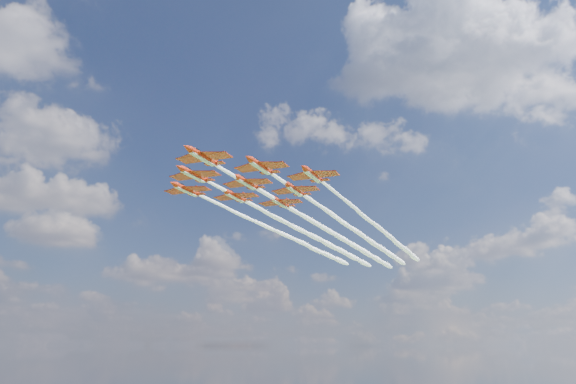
% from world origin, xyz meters
% --- Properties ---
extents(jet_lead, '(99.10, 71.29, 3.04)m').
position_xyz_m(jet_lead, '(25.52, 23.46, 88.13)').
color(jet_lead, red).
extents(jet_row2_port, '(99.10, 71.29, 3.04)m').
position_xyz_m(jet_row2_port, '(37.51, 22.61, 88.13)').
color(jet_row2_port, red).
extents(jet_row2_starb, '(99.10, 71.29, 3.04)m').
position_xyz_m(jet_row2_starb, '(28.71, 35.06, 88.13)').
color(jet_row2_starb, red).
extents(jet_row3_port, '(99.10, 71.29, 3.04)m').
position_xyz_m(jet_row3_port, '(49.51, 21.76, 88.13)').
color(jet_row3_port, red).
extents(jet_row3_centre, '(99.10, 71.29, 3.04)m').
position_xyz_m(jet_row3_centre, '(40.71, 34.20, 88.13)').
color(jet_row3_centre, red).
extents(jet_row3_starb, '(99.10, 71.29, 3.04)m').
position_xyz_m(jet_row3_starb, '(31.90, 46.65, 88.13)').
color(jet_row3_starb, red).
extents(jet_row4_port, '(99.10, 71.29, 3.04)m').
position_xyz_m(jet_row4_port, '(52.70, 33.35, 88.13)').
color(jet_row4_port, red).
extents(jet_row4_starb, '(99.10, 71.29, 3.04)m').
position_xyz_m(jet_row4_starb, '(43.90, 45.80, 88.13)').
color(jet_row4_starb, red).
extents(jet_tail, '(99.10, 71.29, 3.04)m').
position_xyz_m(jet_tail, '(55.89, 44.95, 88.13)').
color(jet_tail, red).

